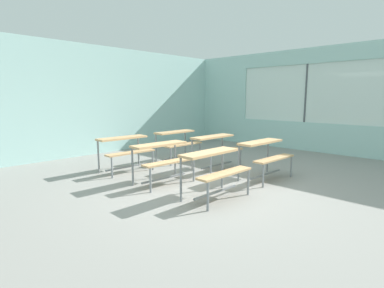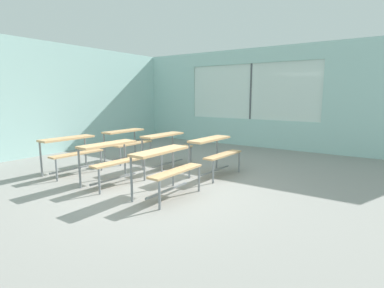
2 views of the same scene
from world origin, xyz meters
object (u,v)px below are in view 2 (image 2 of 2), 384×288
at_px(desk_bench_r1c0, 112,153).
at_px(desk_bench_r2c1, 127,138).
at_px(desk_bench_r0c1, 214,147).
at_px(desk_bench_r2c0, 71,146).
at_px(desk_bench_r1c1, 167,142).
at_px(desk_bench_r0c0, 166,162).

distance_m(desk_bench_r1c0, desk_bench_r2c1, 2.00).
xyz_separation_m(desk_bench_r0c1, desk_bench_r2c1, (-0.01, 2.46, 0.00)).
relative_size(desk_bench_r2c0, desk_bench_r2c1, 1.01).
bearing_deg(desk_bench_r1c1, desk_bench_r2c0, 141.61).
xyz_separation_m(desk_bench_r1c0, desk_bench_r2c1, (1.56, 1.25, 0.00)).
bearing_deg(desk_bench_r2c1, desk_bench_r2c0, 179.96).
height_order(desk_bench_r1c1, desk_bench_r2c1, same).
bearing_deg(desk_bench_r1c0, desk_bench_r2c1, 41.75).
relative_size(desk_bench_r0c0, desk_bench_r0c1, 0.98).
bearing_deg(desk_bench_r0c0, desk_bench_r2c1, 58.81).
bearing_deg(desk_bench_r0c1, desk_bench_r1c0, 144.78).
height_order(desk_bench_r0c1, desk_bench_r2c1, same).
xyz_separation_m(desk_bench_r1c1, desk_bench_r2c1, (0.02, 1.27, 0.00)).
distance_m(desk_bench_r0c0, desk_bench_r0c1, 1.54).
relative_size(desk_bench_r0c1, desk_bench_r2c1, 1.02).
distance_m(desk_bench_r1c1, desk_bench_r2c1, 1.27).
xyz_separation_m(desk_bench_r1c1, desk_bench_r2c0, (-1.51, 1.28, 0.00)).
xyz_separation_m(desk_bench_r0c0, desk_bench_r1c1, (1.51, 1.21, 0.00)).
bearing_deg(desk_bench_r1c1, desk_bench_r0c0, -139.26).
bearing_deg(desk_bench_r2c0, desk_bench_r0c0, -87.97).
distance_m(desk_bench_r0c1, desk_bench_r2c1, 2.46).
xyz_separation_m(desk_bench_r0c0, desk_bench_r2c1, (1.53, 2.47, 0.00)).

